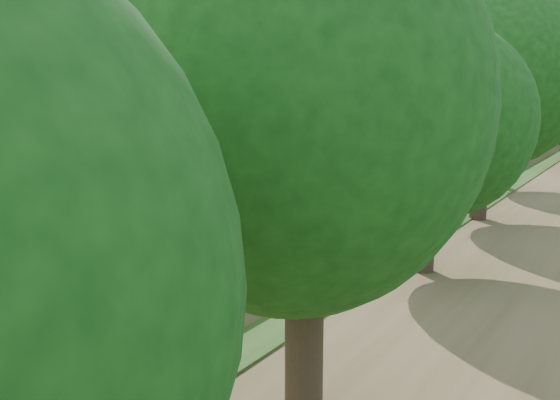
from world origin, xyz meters
The scene contains 10 objects.
trackbed centered at (2.00, 60.00, 0.07)m, with size 9.50×170.00×0.28m.
platform centered at (-5.20, 16.00, 0.19)m, with size 6.40×68.00×0.38m, color gray.
yellow_stripe centered at (-2.35, 16.00, 0.39)m, with size 0.55×68.00×0.01m, color gold.
station_building centered at (-14.00, 30.00, 4.09)m, with size 8.60×6.60×8.00m.
signal_gantry centered at (2.47, 54.99, 4.82)m, with size 8.40×0.38×6.20m.
trees_behind_platform centered at (-11.17, 20.67, 4.53)m, with size 7.82×53.32×7.21m.
train centered at (0.00, 63.28, 2.12)m, with size 2.79×112.01×4.10m.
lamppost_far centered at (-3.99, 9.33, 2.43)m, with size 0.45×0.45×4.59m.
signal_platform centered at (-2.90, 3.16, 3.62)m, with size 0.31×0.25×5.27m.
signal_farside centered at (6.20, 21.55, 3.55)m, with size 0.31×0.24×5.61m.
Camera 1 is at (16.65, -10.17, 8.78)m, focal length 40.00 mm.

